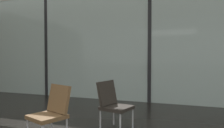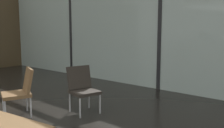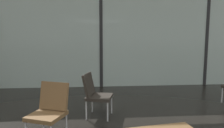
{
  "view_description": "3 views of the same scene",
  "coord_description": "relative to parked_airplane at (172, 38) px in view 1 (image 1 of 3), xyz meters",
  "views": [
    {
      "loc": [
        1.16,
        -1.17,
        1.33
      ],
      "look_at": [
        -1.75,
        6.85,
        1.03
      ],
      "focal_mm": 35.79,
      "sensor_mm": 36.0,
      "label": 1
    },
    {
      "loc": [
        3.18,
        -0.49,
        1.56
      ],
      "look_at": [
        -0.62,
        4.0,
        0.74
      ],
      "focal_mm": 39.31,
      "sensor_mm": 36.0,
      "label": 2
    },
    {
      "loc": [
        -0.19,
        -1.34,
        1.56
      ],
      "look_at": [
        0.5,
        7.02,
        0.5
      ],
      "focal_mm": 32.63,
      "sensor_mm": 36.0,
      "label": 3
    }
  ],
  "objects": [
    {
      "name": "glass_curtain_wall",
      "position": [
        -0.12,
        -5.55,
        -0.62
      ],
      "size": [
        14.0,
        0.08,
        3.33
      ],
      "primitive_type": "cube",
      "color": "#A3B7B2",
      "rests_on": "ground"
    },
    {
      "name": "window_mullion_0",
      "position": [
        -3.62,
        -5.55,
        -0.62
      ],
      "size": [
        0.1,
        0.12,
        3.33
      ],
      "primitive_type": "cube",
      "color": "black",
      "rests_on": "ground"
    },
    {
      "name": "window_mullion_1",
      "position": [
        -0.12,
        -5.55,
        -0.62
      ],
      "size": [
        0.1,
        0.12,
        3.33
      ],
      "primitive_type": "cube",
      "color": "black",
      "rests_on": "ground"
    },
    {
      "name": "parked_airplane",
      "position": [
        0.0,
        0.0,
        0.0
      ],
      "size": [
        14.1,
        4.57,
        4.57
      ],
      "color": "silver",
      "rests_on": "ground"
    },
    {
      "name": "lounge_chair_0",
      "position": [
        -0.33,
        -8.12,
        -1.79
      ],
      "size": [
        0.63,
        0.6,
        0.87
      ],
      "rotation": [
        0.0,
        0.0,
        1.32
      ],
      "color": "#28231E",
      "rests_on": "ground"
    },
    {
      "name": "lounge_chair_1",
      "position": [
        -1.02,
        -8.99,
        -1.79
      ],
      "size": [
        0.64,
        0.66,
        0.87
      ],
      "rotation": [
        0.0,
        0.0,
        5.91
      ],
      "color": "brown",
      "rests_on": "ground"
    }
  ]
}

